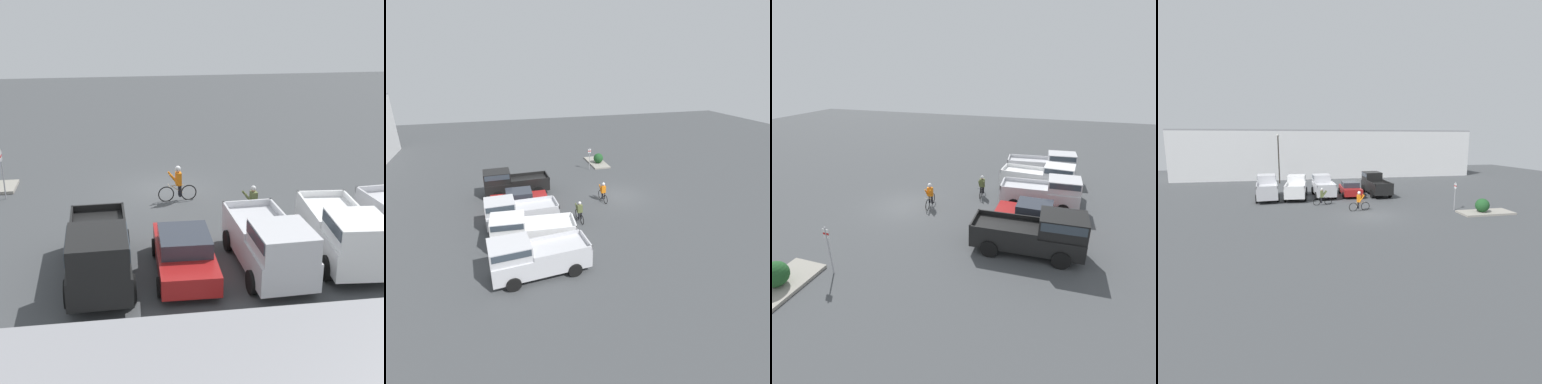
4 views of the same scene
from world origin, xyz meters
The scene contains 11 objects.
ground_plane centered at (0.00, 0.00, 0.00)m, with size 80.00×80.00×0.00m, color #424447.
pickup_truck_0 centered at (-8.32, 8.55, 1.16)m, with size 2.44×5.47×2.26m.
pickup_truck_1 centered at (-5.46, 8.51, 1.11)m, with size 2.44×5.29×2.13m.
pickup_truck_2 centered at (-2.70, 8.94, 1.09)m, with size 2.27×5.05×2.11m.
sedan_0 centered at (0.11, 8.48, 0.73)m, with size 2.10×4.45×1.46m.
pickup_truck_3 centered at (2.90, 8.92, 1.17)m, with size 2.24×5.49×2.26m.
cyclist_0 centered at (-0.48, 1.65, 0.84)m, with size 1.78×0.48×1.67m.
cyclist_1 centered at (-3.24, 4.47, 0.77)m, with size 1.72×0.48×1.58m.
fire_lane_sign centered at (7.35, 0.33, 1.44)m, with size 0.06×0.30×2.38m.
curb_island centered at (9.25, -1.15, 0.07)m, with size 4.29×1.79×0.15m, color gray.
shrub centered at (8.87, -1.21, 0.69)m, with size 1.08×1.08×1.08m.
Camera 2 is at (-21.77, 9.83, 10.74)m, focal length 28.00 mm.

